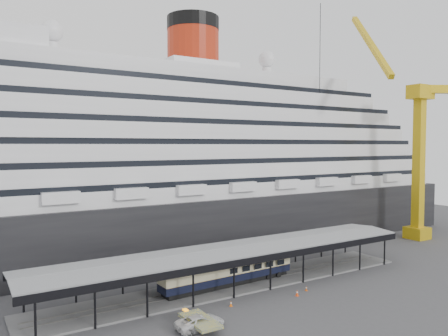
{
  "coord_description": "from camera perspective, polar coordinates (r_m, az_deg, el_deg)",
  "views": [
    {
      "loc": [
        -32.47,
        -43.98,
        19.14
      ],
      "look_at": [
        0.07,
        8.0,
        15.93
      ],
      "focal_mm": 35.0,
      "sensor_mm": 36.0,
      "label": 1
    }
  ],
  "objects": [
    {
      "name": "port_truck",
      "position": [
        48.17,
        -3.14,
        -19.47
      ],
      "size": [
        5.29,
        2.47,
        1.46
      ],
      "primitive_type": "imported",
      "rotation": [
        0.0,
        0.0,
        1.56
      ],
      "color": "silver",
      "rests_on": "ground"
    },
    {
      "name": "traffic_cone_mid",
      "position": [
        58.33,
        9.52,
        -15.79
      ],
      "size": [
        0.5,
        0.5,
        0.8
      ],
      "rotation": [
        0.0,
        0.0,
        0.26
      ],
      "color": "#F1460D",
      "rests_on": "ground"
    },
    {
      "name": "traffic_cone_right",
      "position": [
        60.47,
        10.7,
        -15.18
      ],
      "size": [
        0.4,
        0.4,
        0.65
      ],
      "rotation": [
        0.0,
        0.0,
        0.21
      ],
      "color": "#D14F0B",
      "rests_on": "ground"
    },
    {
      "name": "cruise_ship",
      "position": [
        82.65,
        -8.89,
        2.42
      ],
      "size": [
        130.0,
        30.0,
        43.9
      ],
      "color": "black",
      "rests_on": "ground"
    },
    {
      "name": "platform_canopy",
      "position": [
        61.11,
        1.47,
        -12.94
      ],
      "size": [
        56.0,
        9.18,
        5.3
      ],
      "color": "slate",
      "rests_on": "ground"
    },
    {
      "name": "crane_yellow",
      "position": [
        96.43,
        23.56,
        3.24
      ],
      "size": [
        23.83,
        18.78,
        47.6
      ],
      "color": "gold",
      "rests_on": "ground"
    },
    {
      "name": "pullman_carriage",
      "position": [
        60.53,
        0.6,
        -13.04
      ],
      "size": [
        20.14,
        3.41,
        19.69
      ],
      "rotation": [
        0.0,
        0.0,
        0.04
      ],
      "color": "black",
      "rests_on": "ground"
    },
    {
      "name": "traffic_cone_left",
      "position": [
        54.27,
        0.91,
        -17.29
      ],
      "size": [
        0.39,
        0.39,
        0.65
      ],
      "rotation": [
        0.0,
        0.0,
        0.16
      ],
      "color": "orange",
      "rests_on": "ground"
    },
    {
      "name": "ground",
      "position": [
        57.92,
        4.32,
        -16.31
      ],
      "size": [
        200.0,
        200.0,
        0.0
      ],
      "primitive_type": "plane",
      "color": "#3E3E41",
      "rests_on": "ground"
    }
  ]
}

